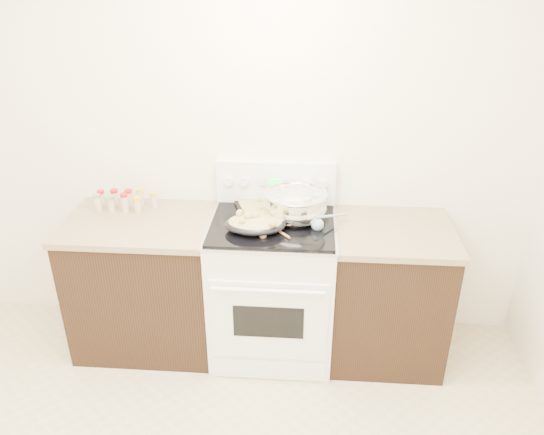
{
  "coord_description": "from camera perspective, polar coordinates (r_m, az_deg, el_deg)",
  "views": [
    {
      "loc": [
        0.56,
        -1.42,
        2.41
      ],
      "look_at": [
        0.35,
        1.37,
        1.0
      ],
      "focal_mm": 35.0,
      "sensor_mm": 36.0,
      "label": 1
    }
  ],
  "objects": [
    {
      "name": "counter_right",
      "position": [
        3.49,
        12.22,
        -7.87
      ],
      "size": [
        0.73,
        0.67,
        0.92
      ],
      "color": "black",
      "rests_on": "ground"
    },
    {
      "name": "blue_ladle",
      "position": [
        3.13,
        5.09,
        -0.64
      ],
      "size": [
        0.22,
        0.2,
        0.1
      ],
      "color": "#789DB3",
      "rests_on": "kitchen_range"
    },
    {
      "name": "spice_jars",
      "position": [
        3.54,
        -15.74,
        1.79
      ],
      "size": [
        0.4,
        0.15,
        0.12
      ],
      "color": "#BFB28C",
      "rests_on": "counter_left"
    },
    {
      "name": "mixing_bowl",
      "position": [
        3.22,
        2.59,
        1.33
      ],
      "size": [
        0.48,
        0.48,
        0.22
      ],
      "color": "silver",
      "rests_on": "kitchen_range"
    },
    {
      "name": "roasting_pan",
      "position": [
        3.09,
        -1.81,
        -0.61
      ],
      "size": [
        0.37,
        0.27,
        0.11
      ],
      "color": "black",
      "rests_on": "kitchen_range"
    },
    {
      "name": "baking_sheet",
      "position": [
        3.36,
        -0.09,
        1.18
      ],
      "size": [
        0.48,
        0.4,
        0.06
      ],
      "color": "black",
      "rests_on": "kitchen_range"
    },
    {
      "name": "kitchen_range",
      "position": [
        3.44,
        0.07,
        -7.2
      ],
      "size": [
        0.78,
        0.73,
        1.22
      ],
      "color": "white",
      "rests_on": "ground"
    },
    {
      "name": "wooden_spoon",
      "position": [
        3.06,
        -0.45,
        -1.69
      ],
      "size": [
        0.18,
        0.21,
        0.04
      ],
      "color": "tan",
      "rests_on": "kitchen_range"
    },
    {
      "name": "counter_left",
      "position": [
        3.61,
        -13.29,
        -6.79
      ],
      "size": [
        0.93,
        0.67,
        0.92
      ],
      "color": "black",
      "rests_on": "ground"
    },
    {
      "name": "room_shell",
      "position": [
        1.68,
        -15.53,
        0.87
      ],
      "size": [
        4.1,
        3.6,
        2.75
      ],
      "color": "white",
      "rests_on": "ground"
    }
  ]
}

